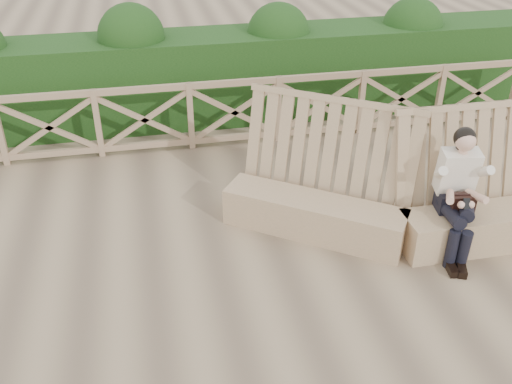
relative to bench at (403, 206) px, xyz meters
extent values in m
plane|color=brown|center=(-1.56, -0.51, -0.41)|extent=(60.00, 60.00, 0.00)
cube|color=#8C7650|center=(-1.05, 0.26, -0.17)|extent=(2.13, 1.72, 0.48)
cube|color=#8C7650|center=(-0.89, 0.48, 0.41)|extent=(2.10, 1.68, 1.60)
cube|color=#8C7650|center=(1.00, -0.40, -0.17)|extent=(2.26, 0.51, 0.48)
cube|color=#8C7650|center=(1.00, -0.13, 0.41)|extent=(2.26, 0.46, 1.60)
cube|color=black|center=(0.48, -0.29, 0.19)|extent=(0.43, 0.34, 0.24)
cube|color=beige|center=(0.49, -0.24, 0.56)|extent=(0.48, 0.38, 0.57)
sphere|color=tan|center=(0.48, -0.29, 0.97)|extent=(0.26, 0.26, 0.23)
sphere|color=black|center=(0.49, -0.26, 1.00)|extent=(0.29, 0.29, 0.25)
cylinder|color=black|center=(0.35, -0.50, 0.17)|extent=(0.25, 0.52, 0.16)
cylinder|color=black|center=(0.52, -0.51, 0.25)|extent=(0.25, 0.52, 0.18)
cylinder|color=black|center=(0.29, -0.73, -0.17)|extent=(0.15, 0.15, 0.48)
cylinder|color=black|center=(0.42, -0.78, -0.17)|extent=(0.15, 0.15, 0.48)
cube|color=black|center=(0.28, -0.83, -0.37)|extent=(0.14, 0.27, 0.09)
cube|color=black|center=(0.38, -0.87, -0.37)|extent=(0.14, 0.27, 0.09)
cube|color=black|center=(0.47, -0.49, 0.30)|extent=(0.29, 0.20, 0.18)
cube|color=black|center=(0.42, -0.65, 0.37)|extent=(0.09, 0.11, 0.13)
cube|color=#7F654A|center=(-1.56, 2.99, 0.64)|extent=(10.10, 0.07, 0.10)
cube|color=#7F654A|center=(-1.56, 2.99, -0.29)|extent=(10.10, 0.07, 0.10)
cube|color=black|center=(-1.56, 4.19, 0.34)|extent=(12.00, 1.20, 1.50)
camera|label=1|loc=(-2.97, -5.42, 3.71)|focal=40.00mm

